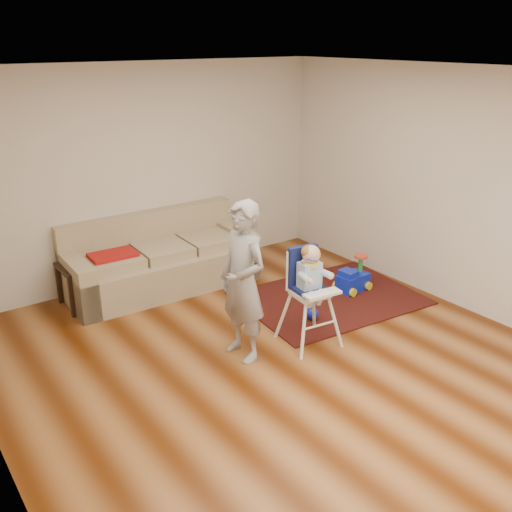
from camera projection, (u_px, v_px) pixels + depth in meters
ground at (280, 364)px, 5.52m from camera, size 5.50×5.50×0.00m
room_envelope at (248, 163)px, 5.24m from camera, size 5.04×5.52×2.72m
sofa at (161, 254)px, 7.05m from camera, size 2.37×1.03×0.90m
side_table at (84, 285)px, 6.65m from camera, size 0.51×0.51×0.51m
area_rug at (330, 298)px, 6.88m from camera, size 2.18×1.72×0.02m
ride_on_toy at (353, 274)px, 7.02m from camera, size 0.41×0.31×0.43m
toy_ball at (312, 314)px, 6.34m from camera, size 0.14×0.14×0.14m
high_chair at (310, 297)px, 5.73m from camera, size 0.55×0.55×1.08m
adult at (243, 282)px, 5.39m from camera, size 0.42×0.60×1.59m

